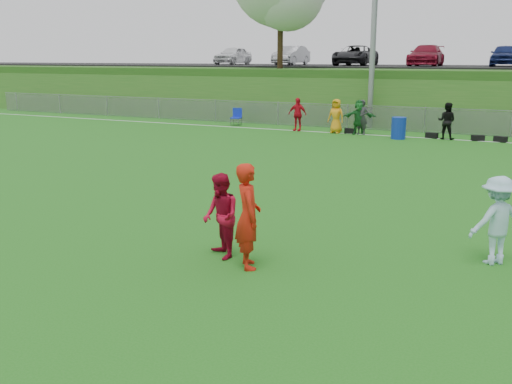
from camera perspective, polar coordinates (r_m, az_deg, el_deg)
The scene contains 13 objects.
ground at distance 11.18m, azimuth 0.10°, elevation -6.14°, with size 120.00×120.00×0.00m, color #1C6515.
sideline_far at distance 28.16m, azimuth 15.80°, elevation 5.26°, with size 60.00×0.10×0.01m, color white.
fence at distance 30.04m, azimuth 16.52°, elevation 6.94°, with size 58.00×0.06×1.30m.
berm at distance 40.86m, azimuth 19.03°, elevation 9.53°, with size 120.00×18.00×3.00m, color #215618.
parking_lot at distance 42.79m, azimuth 19.50°, elevation 11.72°, with size 120.00×12.00×0.10m, color black.
car_row at distance 41.93m, azimuth 17.81°, elevation 12.88°, with size 32.04×5.18×1.44m.
spectator_row at distance 28.61m, azimuth 10.56°, elevation 7.36°, with size 8.31×0.97×1.69m.
gear_bags at distance 28.11m, azimuth 17.72°, elevation 5.38°, with size 7.51×0.50×0.26m.
player_red_left at distance 10.19m, azimuth -0.80°, elevation -2.42°, with size 0.70×0.46×1.92m, color red.
player_red_center at distance 10.74m, azimuth -3.53°, elevation -2.43°, with size 0.79×0.62×1.63m, color #A20B27.
player_blue at distance 11.30m, azimuth 22.92°, elevation -2.64°, with size 1.06×0.61×1.65m, color #A0CDDF.
recycling_bin at distance 27.44m, azimuth 14.07°, elevation 6.22°, with size 0.67×0.67×1.01m, color #0E2C9E.
camp_chair at distance 31.97m, azimuth -2.00°, elevation 7.17°, with size 0.60×0.61×0.95m.
Camera 1 is at (4.44, -9.55, 3.74)m, focal length 40.00 mm.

